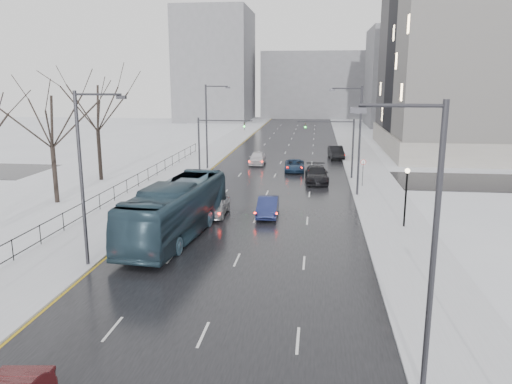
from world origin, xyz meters
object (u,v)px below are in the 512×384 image
at_px(sedan_right_cross, 295,165).
at_px(sedan_right_far, 317,174).
at_px(tree_park_e, 101,181).
at_px(streetlight_l_far, 208,123).
at_px(sedan_center_near, 215,205).
at_px(streetlight_l_near, 85,171).
at_px(tree_park_d, 58,203).
at_px(sedan_right_distant, 336,152).
at_px(no_uturn_sign, 363,165).
at_px(streetlight_r_mid, 357,136).
at_px(sedan_center_far, 257,158).
at_px(lamppost_r_mid, 406,189).
at_px(bus, 176,210).
at_px(streetlight_r_near, 427,238).
at_px(mast_signal_right, 343,141).
at_px(mast_signal_left, 208,139).
at_px(sedan_right_near, 268,207).

distance_m(sedan_right_cross, sedan_right_far, 6.68).
height_order(tree_park_e, streetlight_l_far, streetlight_l_far).
xyz_separation_m(sedan_center_near, sedan_right_cross, (5.39, 20.19, -0.15)).
bearing_deg(streetlight_l_near, tree_park_d, 124.53).
distance_m(streetlight_l_near, sedan_right_distant, 45.37).
bearing_deg(tree_park_d, no_uturn_sign, 20.32).
bearing_deg(sedan_right_cross, streetlight_r_mid, -65.46).
height_order(streetlight_l_far, sedan_right_cross, streetlight_l_far).
height_order(tree_park_e, sedan_right_cross, tree_park_e).
xyz_separation_m(streetlight_r_mid, sedan_center_far, (-11.01, 16.21, -4.76)).
xyz_separation_m(tree_park_d, lamppost_r_mid, (28.80, -4.00, 2.94)).
xyz_separation_m(tree_park_d, no_uturn_sign, (27.00, 10.00, 2.30)).
xyz_separation_m(streetlight_l_far, sedan_right_cross, (10.20, 0.03, -4.89)).
relative_size(streetlight_l_far, bus, 0.74).
height_order(streetlight_r_near, streetlight_l_far, same).
height_order(streetlight_r_mid, no_uturn_sign, streetlight_r_mid).
xyz_separation_m(mast_signal_right, sedan_center_far, (-10.17, 8.21, -3.25)).
relative_size(tree_park_d, sedan_right_far, 2.16).
relative_size(mast_signal_right, mast_signal_left, 1.00).
distance_m(lamppost_r_mid, sedan_right_far, 17.23).
relative_size(streetlight_r_near, mast_signal_left, 1.54).
height_order(streetlight_r_mid, sedan_right_distant, streetlight_r_mid).
height_order(tree_park_e, sedan_right_near, tree_park_e).
bearing_deg(streetlight_r_near, sedan_center_far, 103.40).
distance_m(sedan_center_near, sedan_right_far, 16.15).
distance_m(streetlight_r_near, sedan_right_far, 36.36).
relative_size(streetlight_r_mid, mast_signal_left, 1.54).
distance_m(streetlight_r_mid, sedan_right_distant, 22.94).
bearing_deg(streetlight_r_mid, streetlight_r_near, -90.00).
height_order(no_uturn_sign, sedan_center_far, no_uturn_sign).
xyz_separation_m(bus, sedan_right_far, (9.43, 19.82, -1.05)).
bearing_deg(tree_park_e, tree_park_d, -87.71).
xyz_separation_m(mast_signal_left, sedan_right_near, (8.18, -15.89, -3.33)).
bearing_deg(sedan_right_cross, streetlight_r_near, -84.17).
distance_m(streetlight_r_near, sedan_center_far, 47.74).
distance_m(mast_signal_right, sedan_right_near, 17.48).
height_order(sedan_center_near, sedan_right_cross, sedan_center_near).
distance_m(mast_signal_right, bus, 25.16).
xyz_separation_m(streetlight_l_near, mast_signal_right, (15.49, 28.00, -1.51)).
relative_size(streetlight_r_mid, sedan_right_distant, 1.97).
xyz_separation_m(mast_signal_right, mast_signal_left, (-14.65, 0.00, 0.00)).
xyz_separation_m(tree_park_e, sedan_right_far, (22.83, 1.88, 0.88)).
distance_m(mast_signal_left, sedan_right_near, 18.18).
height_order(mast_signal_left, sedan_center_far, mast_signal_left).
bearing_deg(streetlight_l_near, bus, 60.94).
distance_m(streetlight_r_near, no_uturn_sign, 34.18).
relative_size(tree_park_d, sedan_right_near, 2.78).
bearing_deg(sedan_right_near, sedan_center_far, 97.44).
xyz_separation_m(streetlight_r_mid, bus, (-12.97, -13.94, -3.69)).
bearing_deg(streetlight_r_near, bus, 128.92).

